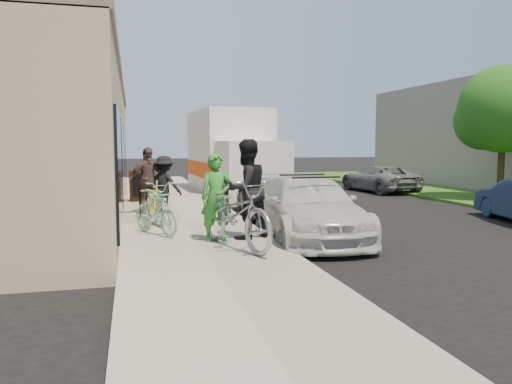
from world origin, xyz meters
TOP-DOWN VIEW (x-y plane):
  - ground at (0.00, 0.00)m, footprint 120.00×120.00m
  - sidewalk at (-2.00, 3.00)m, footprint 3.00×34.00m
  - curb at (-0.45, 3.00)m, footprint 0.12×34.00m
  - storefront at (-5.24, 7.99)m, footprint 3.60×20.00m
  - bike_rack at (-2.97, 3.58)m, footprint 0.22×0.54m
  - sandwich_board at (-3.00, 7.62)m, footprint 0.68×0.69m
  - sedan_white at (0.52, 0.89)m, footprint 2.27×4.81m
  - sedan_silver at (0.49, 4.44)m, footprint 1.64×3.52m
  - moving_truck at (0.79, 10.65)m, footprint 3.02×7.14m
  - far_car_gray at (7.16, 10.19)m, footprint 2.27×4.25m
  - median_tree at (9.52, 5.70)m, footprint 3.10×3.10m
  - tandem_bike at (-1.39, -0.42)m, footprint 1.61×2.64m
  - woman_rider at (-1.62, 0.29)m, footprint 0.64×0.42m
  - man_standing at (-0.98, 0.44)m, footprint 1.23×1.14m
  - cruiser_bike_a at (-2.77, 1.26)m, footprint 1.18×1.62m
  - cruiser_bike_b at (-2.66, 2.91)m, footprint 0.93×2.04m
  - cruiser_bike_c at (-2.78, 2.44)m, footprint 0.79×1.63m
  - bystander_a at (-2.37, 4.60)m, footprint 1.19×1.09m
  - bystander_b at (-2.83, 4.68)m, footprint 1.17×0.85m

SIDE VIEW (x-z plane):
  - ground at x=0.00m, z-range 0.00..0.00m
  - curb at x=-0.45m, z-range 0.00..0.13m
  - sidewalk at x=-2.00m, z-range 0.00..0.15m
  - far_car_gray at x=7.16m, z-range 0.00..1.14m
  - sedan_silver at x=0.49m, z-range 0.00..1.17m
  - cruiser_bike_c at x=-2.78m, z-range 0.15..1.09m
  - bike_rack at x=-2.97m, z-range 0.23..1.02m
  - cruiser_bike_a at x=-2.77m, z-range 0.15..1.11m
  - cruiser_bike_b at x=-2.66m, z-range 0.15..1.19m
  - sandwich_board at x=-3.00m, z-range 0.16..1.18m
  - sedan_white at x=0.52m, z-range -0.02..1.38m
  - tandem_bike at x=-1.39m, z-range 0.15..1.46m
  - bystander_a at x=-2.37m, z-range 0.15..1.75m
  - woman_rider at x=-1.62m, z-range 0.15..1.89m
  - bystander_b at x=-2.83m, z-range 0.15..2.00m
  - man_standing at x=-0.98m, z-range 0.15..2.18m
  - moving_truck at x=0.79m, z-range -0.19..3.25m
  - storefront at x=-5.24m, z-range 0.01..4.24m
  - median_tree at x=9.52m, z-range 0.79..5.55m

